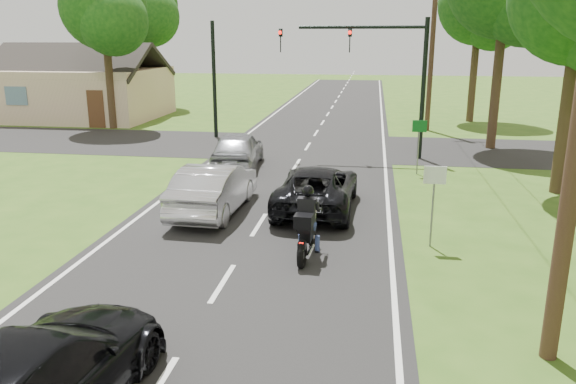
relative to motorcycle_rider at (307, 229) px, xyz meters
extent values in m
plane|color=#335718|center=(-1.64, -1.81, -0.72)|extent=(140.00, 140.00, 0.00)
cube|color=black|center=(-1.64, 8.19, -0.71)|extent=(8.00, 100.00, 0.01)
cube|color=black|center=(-1.64, 14.19, -0.71)|extent=(60.00, 7.00, 0.01)
torus|color=black|center=(0.04, 0.79, -0.40)|extent=(0.17, 0.64, 0.64)
torus|color=black|center=(-0.04, -0.65, -0.40)|extent=(0.19, 0.70, 0.70)
cube|color=black|center=(0.01, 0.17, -0.11)|extent=(0.32, 0.93, 0.29)
sphere|color=black|center=(0.02, 0.41, 0.07)|extent=(0.33, 0.33, 0.33)
cube|color=black|center=(-0.01, -0.17, 0.07)|extent=(0.36, 0.55, 0.10)
cube|color=#FF0C07|center=(-0.04, -0.76, -0.09)|extent=(0.10, 0.03, 0.05)
cylinder|color=silver|center=(0.13, -0.37, -0.42)|extent=(0.13, 0.78, 0.09)
cylinder|color=black|center=(0.03, 0.60, 0.24)|extent=(0.60, 0.07, 0.03)
cube|color=black|center=(-0.03, -0.46, 0.36)|extent=(0.44, 0.41, 0.31)
cube|color=black|center=(0.00, 0.02, 0.48)|extent=(0.40, 0.23, 0.58)
sphere|color=black|center=(0.00, 0.09, 0.94)|extent=(0.29, 0.29, 0.29)
cylinder|color=navy|center=(-0.20, 0.35, -0.49)|extent=(0.12, 0.12, 0.43)
cylinder|color=navy|center=(0.23, 0.33, -0.49)|extent=(0.12, 0.12, 0.43)
imported|color=black|center=(-0.15, 3.95, -0.02)|extent=(2.39, 4.98, 1.37)
imported|color=silver|center=(-3.23, 3.19, 0.05)|extent=(1.74, 4.63, 1.51)
imported|color=#95979C|center=(-3.94, 9.19, 0.05)|extent=(2.19, 4.60, 1.52)
imported|color=black|center=(-2.92, -6.75, 0.01)|extent=(2.37, 5.09, 1.44)
cylinder|color=black|center=(3.56, 12.19, 2.28)|extent=(0.20, 0.20, 6.00)
cylinder|color=black|center=(0.86, 12.19, 4.88)|extent=(5.40, 0.14, 0.14)
imported|color=black|center=(0.36, 12.19, 4.33)|extent=(0.16, 0.36, 1.00)
imported|color=black|center=(-2.64, 12.19, 4.33)|extent=(0.16, 0.36, 1.00)
sphere|color=#FF0C07|center=(0.36, 12.01, 4.66)|extent=(0.16, 0.16, 0.16)
sphere|color=#FF0C07|center=(-2.64, 12.01, 4.66)|extent=(0.16, 0.16, 0.16)
cylinder|color=black|center=(-6.84, 16.19, 2.28)|extent=(0.20, 0.20, 6.00)
cylinder|color=#4C3122|center=(4.56, 20.19, 4.28)|extent=(0.28, 0.28, 10.00)
cylinder|color=slate|center=(3.06, 1.19, 0.28)|extent=(0.05, 0.05, 2.00)
cube|color=silver|center=(3.06, 1.16, 1.18)|extent=(0.55, 0.04, 0.45)
cylinder|color=slate|center=(3.26, 9.19, 0.28)|extent=(0.05, 0.05, 2.00)
cube|color=#0C591E|center=(3.26, 9.16, 1.18)|extent=(0.55, 0.04, 0.45)
cylinder|color=#332316|center=(7.86, 7.19, 2.22)|extent=(0.44, 0.44, 5.88)
cylinder|color=#332316|center=(7.16, 15.19, 2.78)|extent=(0.44, 0.44, 7.00)
cylinder|color=#332316|center=(7.56, 24.19, 2.50)|extent=(0.44, 0.44, 6.44)
sphere|color=#103E11|center=(7.56, 24.19, 6.41)|extent=(4.95, 4.95, 4.95)
sphere|color=#103E11|center=(8.38, 23.53, 5.61)|extent=(3.96, 3.96, 3.96)
cylinder|color=#332316|center=(-13.64, 18.19, 2.36)|extent=(0.44, 0.44, 6.16)
sphere|color=#103E11|center=(-13.64, 18.19, 6.10)|extent=(4.80, 4.80, 4.80)
sphere|color=#103E11|center=(-12.84, 17.55, 5.33)|extent=(3.84, 3.84, 3.84)
cylinder|color=#332316|center=(-15.64, 28.19, 2.64)|extent=(0.44, 0.44, 6.72)
sphere|color=#103E11|center=(-15.64, 28.19, 6.72)|extent=(5.40, 5.40, 5.40)
sphere|color=#103E11|center=(-14.74, 27.47, 5.88)|extent=(4.32, 4.32, 4.32)
cube|color=tan|center=(-17.64, 22.19, 0.88)|extent=(10.00, 8.00, 3.20)
cube|color=black|center=(-17.64, 20.19, 2.98)|extent=(10.20, 4.00, 2.29)
cube|color=black|center=(-17.64, 24.19, 2.98)|extent=(10.20, 4.00, 2.29)
camera|label=1|loc=(1.47, -12.77, 4.51)|focal=35.00mm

